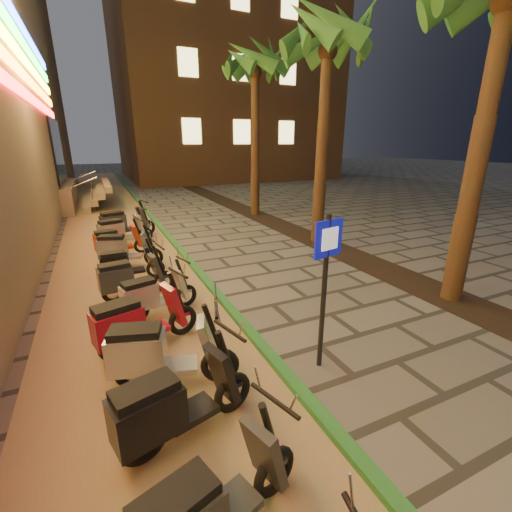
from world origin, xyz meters
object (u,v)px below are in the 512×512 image
scooter_4 (171,406)px  scooter_5 (158,353)px  scooter_6 (135,322)px  scooter_13 (122,224)px  scooter_9 (125,265)px  scooter_7 (152,295)px  scooter_8 (128,278)px  scooter_11 (116,242)px  pedestrian_sign (326,273)px  scooter_3 (206,510)px  scooter_12 (120,232)px  scooter_10 (123,249)px

scooter_4 → scooter_5: (0.04, 1.03, 0.01)m
scooter_4 → scooter_6: 2.03m
scooter_13 → scooter_6: bearing=-106.9°
scooter_6 → scooter_9: size_ratio=1.16×
scooter_6 → scooter_9: (0.11, 3.12, -0.08)m
scooter_7 → scooter_9: (-0.30, 2.05, -0.01)m
scooter_5 → scooter_8: bearing=109.2°
scooter_8 → scooter_11: 3.12m
scooter_6 → scooter_11: (0.04, 5.22, -0.05)m
pedestrian_sign → scooter_5: 2.50m
scooter_5 → scooter_11: (-0.13, 6.21, -0.05)m
scooter_4 → scooter_9: scooter_4 is taller
pedestrian_sign → scooter_3: pedestrian_sign is taller
scooter_9 → scooter_12: bearing=85.9°
scooter_5 → scooter_12: size_ratio=0.99×
scooter_5 → scooter_13: size_ratio=0.93×
pedestrian_sign → scooter_6: (-2.42, 1.51, -0.96)m
scooter_5 → scooter_7: 2.08m
scooter_5 → pedestrian_sign: bearing=4.5°
scooter_4 → scooter_8: bearing=75.6°
scooter_5 → scooter_9: size_ratio=1.16×
scooter_12 → scooter_13: 1.01m
scooter_4 → scooter_9: 5.14m
scooter_4 → pedestrian_sign: bearing=-2.5°
scooter_3 → scooter_11: scooter_3 is taller
scooter_7 → scooter_13: scooter_13 is taller
scooter_4 → scooter_9: bearing=75.2°
scooter_4 → scooter_5: size_ratio=0.99×
scooter_11 → scooter_4: bearing=-100.1°
pedestrian_sign → scooter_9: bearing=104.7°
scooter_3 → scooter_5: (0.02, 2.21, 0.03)m
scooter_10 → scooter_11: (-0.11, 0.96, -0.03)m
scooter_7 → scooter_5: bearing=-111.6°
scooter_7 → pedestrian_sign: bearing=-67.1°
pedestrian_sign → scooter_13: pedestrian_sign is taller
scooter_10 → scooter_12: bearing=104.8°
scooter_10 → pedestrian_sign: bearing=-51.4°
scooter_4 → scooter_8: scooter_4 is taller
scooter_13 → scooter_5: bearing=-105.3°
scooter_11 → scooter_12: scooter_12 is taller
scooter_5 → scooter_11: bearing=108.7°
scooter_12 → scooter_13: (0.15, 1.00, 0.03)m
pedestrian_sign → scooter_5: (-2.25, 0.52, -0.96)m
scooter_3 → scooter_7: bearing=68.9°
scooter_5 → scooter_13: bearing=106.1°
scooter_10 → scooter_12: size_ratio=0.95×
scooter_9 → scooter_13: 4.10m
scooter_12 → scooter_6: bearing=-109.8°
scooter_3 → scooter_8: bearing=73.0°
scooter_8 → scooter_10: bearing=80.2°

